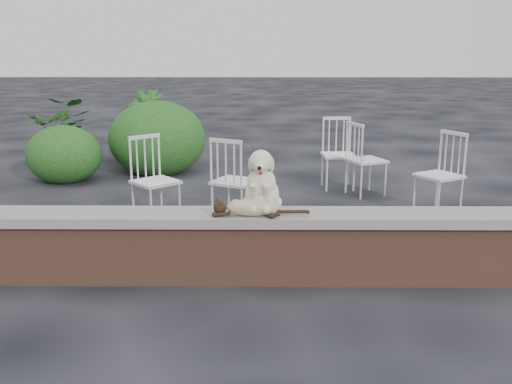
{
  "coord_description": "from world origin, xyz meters",
  "views": [
    {
      "loc": [
        -0.42,
        -4.53,
        1.9
      ],
      "look_at": [
        -0.46,
        0.2,
        0.7
      ],
      "focal_mm": 41.22,
      "sensor_mm": 36.0,
      "label": 1
    }
  ],
  "objects_px": {
    "chair_d": "(439,174)",
    "potted_plant_b": "(145,124)",
    "chair_a": "(155,180)",
    "dog": "(262,179)",
    "cat": "(252,206)",
    "chair_e": "(366,159)",
    "chair_b": "(338,154)",
    "chair_c": "(235,180)",
    "potted_plant_a": "(63,130)"
  },
  "relations": [
    {
      "from": "dog",
      "to": "chair_a",
      "type": "distance_m",
      "value": 1.97
    },
    {
      "from": "chair_d",
      "to": "potted_plant_b",
      "type": "bearing_deg",
      "value": -160.93
    },
    {
      "from": "cat",
      "to": "chair_b",
      "type": "bearing_deg",
      "value": 76.07
    },
    {
      "from": "chair_d",
      "to": "chair_b",
      "type": "bearing_deg",
      "value": -172.73
    },
    {
      "from": "dog",
      "to": "chair_e",
      "type": "bearing_deg",
      "value": 68.96
    },
    {
      "from": "chair_e",
      "to": "chair_d",
      "type": "bearing_deg",
      "value": -166.31
    },
    {
      "from": "potted_plant_b",
      "to": "potted_plant_a",
      "type": "bearing_deg",
      "value": -160.99
    },
    {
      "from": "chair_b",
      "to": "chair_a",
      "type": "distance_m",
      "value": 2.68
    },
    {
      "from": "chair_d",
      "to": "chair_c",
      "type": "distance_m",
      "value": 2.31
    },
    {
      "from": "chair_c",
      "to": "potted_plant_a",
      "type": "relative_size",
      "value": 0.87
    },
    {
      "from": "chair_a",
      "to": "potted_plant_a",
      "type": "height_order",
      "value": "potted_plant_a"
    },
    {
      "from": "potted_plant_a",
      "to": "potted_plant_b",
      "type": "xyz_separation_m",
      "value": [
        1.25,
        0.43,
        0.03
      ]
    },
    {
      "from": "chair_e",
      "to": "chair_a",
      "type": "height_order",
      "value": "same"
    },
    {
      "from": "chair_b",
      "to": "chair_d",
      "type": "relative_size",
      "value": 1.0
    },
    {
      "from": "chair_e",
      "to": "potted_plant_b",
      "type": "bearing_deg",
      "value": 30.34
    },
    {
      "from": "chair_b",
      "to": "chair_d",
      "type": "bearing_deg",
      "value": -55.73
    },
    {
      "from": "dog",
      "to": "chair_e",
      "type": "distance_m",
      "value": 3.11
    },
    {
      "from": "chair_d",
      "to": "chair_c",
      "type": "height_order",
      "value": "same"
    },
    {
      "from": "potted_plant_b",
      "to": "dog",
      "type": "bearing_deg",
      "value": -69.52
    },
    {
      "from": "chair_e",
      "to": "chair_d",
      "type": "relative_size",
      "value": 1.0
    },
    {
      "from": "chair_b",
      "to": "dog",
      "type": "bearing_deg",
      "value": -111.85
    },
    {
      "from": "chair_a",
      "to": "chair_c",
      "type": "xyz_separation_m",
      "value": [
        0.85,
        0.02,
        0.0
      ]
    },
    {
      "from": "dog",
      "to": "chair_a",
      "type": "bearing_deg",
      "value": 131.03
    },
    {
      "from": "dog",
      "to": "chair_b",
      "type": "height_order",
      "value": "dog"
    },
    {
      "from": "dog",
      "to": "cat",
      "type": "height_order",
      "value": "dog"
    },
    {
      "from": "chair_a",
      "to": "potted_plant_b",
      "type": "bearing_deg",
      "value": 59.85
    },
    {
      "from": "dog",
      "to": "cat",
      "type": "distance_m",
      "value": 0.25
    },
    {
      "from": "cat",
      "to": "potted_plant_a",
      "type": "xyz_separation_m",
      "value": [
        -3.12,
        4.95,
        -0.11
      ]
    },
    {
      "from": "chair_b",
      "to": "chair_c",
      "type": "height_order",
      "value": "same"
    },
    {
      "from": "chair_d",
      "to": "potted_plant_b",
      "type": "height_order",
      "value": "potted_plant_b"
    },
    {
      "from": "chair_c",
      "to": "cat",
      "type": "bearing_deg",
      "value": 123.32
    },
    {
      "from": "dog",
      "to": "chair_a",
      "type": "xyz_separation_m",
      "value": [
        -1.15,
        1.56,
        -0.37
      ]
    },
    {
      "from": "dog",
      "to": "chair_b",
      "type": "distance_m",
      "value": 3.32
    },
    {
      "from": "dog",
      "to": "chair_b",
      "type": "relative_size",
      "value": 0.56
    },
    {
      "from": "chair_e",
      "to": "chair_c",
      "type": "distance_m",
      "value": 2.02
    },
    {
      "from": "chair_d",
      "to": "chair_a",
      "type": "height_order",
      "value": "same"
    },
    {
      "from": "chair_b",
      "to": "potted_plant_b",
      "type": "bearing_deg",
      "value": 141.17
    },
    {
      "from": "chair_a",
      "to": "potted_plant_b",
      "type": "relative_size",
      "value": 0.81
    },
    {
      "from": "dog",
      "to": "chair_e",
      "type": "height_order",
      "value": "dog"
    },
    {
      "from": "cat",
      "to": "chair_a",
      "type": "height_order",
      "value": "chair_a"
    },
    {
      "from": "dog",
      "to": "cat",
      "type": "relative_size",
      "value": 0.59
    },
    {
      "from": "chair_e",
      "to": "chair_a",
      "type": "bearing_deg",
      "value": 93.18
    },
    {
      "from": "cat",
      "to": "chair_e",
      "type": "bearing_deg",
      "value": 68.84
    },
    {
      "from": "chair_e",
      "to": "chair_d",
      "type": "height_order",
      "value": "same"
    },
    {
      "from": "dog",
      "to": "chair_b",
      "type": "bearing_deg",
      "value": 76.55
    },
    {
      "from": "potted_plant_a",
      "to": "chair_b",
      "type": "bearing_deg",
      "value": -21.5
    },
    {
      "from": "chair_d",
      "to": "dog",
      "type": "bearing_deg",
      "value": -77.44
    },
    {
      "from": "chair_a",
      "to": "chair_e",
      "type": "bearing_deg",
      "value": -16.39
    },
    {
      "from": "dog",
      "to": "chair_e",
      "type": "xyz_separation_m",
      "value": [
        1.34,
        2.78,
        -0.37
      ]
    },
    {
      "from": "dog",
      "to": "chair_d",
      "type": "height_order",
      "value": "dog"
    }
  ]
}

